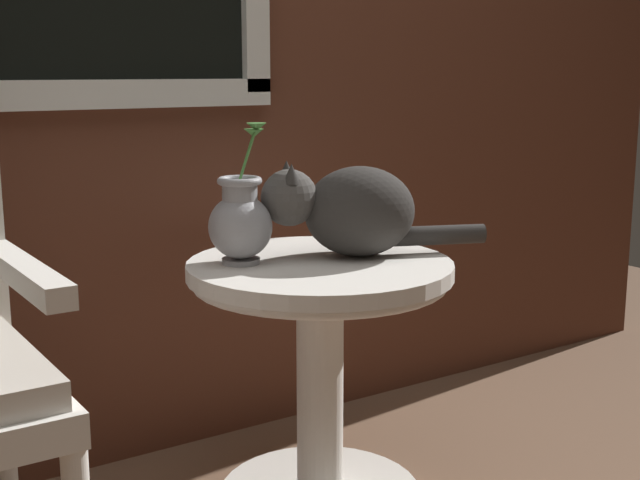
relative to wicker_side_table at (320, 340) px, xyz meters
The scene contains 3 objects.
wicker_side_table is the anchor object (origin of this frame).
cat 0.31m from the wicker_side_table, ahead, with size 0.51×0.30×0.22m.
pewter_vase_with_ivy 0.34m from the wicker_side_table, 152.53° to the left, with size 0.14×0.14×0.32m.
Camera 1 is at (-0.83, -1.37, 1.02)m, focal length 48.20 mm.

